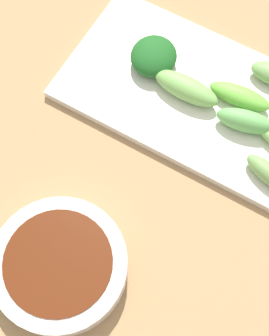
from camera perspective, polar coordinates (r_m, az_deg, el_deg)
tabletop at (r=0.63m, az=1.28°, el=1.38°), size 2.10×2.10×0.02m
sauce_bowl at (r=0.56m, az=-8.38°, el=-10.68°), size 0.15×0.15×0.03m
serving_plate at (r=0.65m, az=7.17°, el=7.92°), size 0.19×0.34×0.01m
broccoli_stalk_0 at (r=0.64m, az=11.68°, el=7.87°), size 0.03×0.08×0.02m
broccoli_stalk_3 at (r=0.62m, az=12.29°, el=5.15°), size 0.04×0.07×0.03m
broccoli_stalk_4 at (r=0.60m, az=14.83°, el=-0.65°), size 0.04×0.07×0.02m
broccoli_stalk_5 at (r=0.63m, az=5.78°, el=8.86°), size 0.03×0.09×0.03m
broccoli_leafy_6 at (r=0.66m, az=2.16°, el=12.37°), size 0.07×0.07×0.03m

